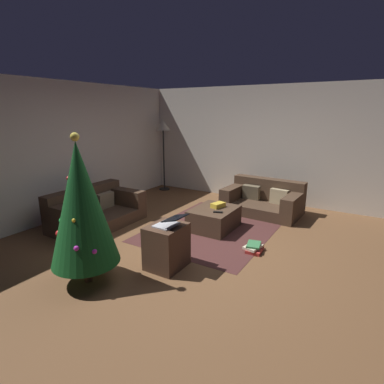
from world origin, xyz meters
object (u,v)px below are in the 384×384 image
couch_left (94,211)px  couch_right (264,200)px  corner_lamp (163,131)px  tv_remote (218,212)px  christmas_tree (81,204)px  book_stack (254,248)px  side_table (167,246)px  ottoman (214,218)px  gift_box (218,205)px  laptop (170,222)px

couch_left → couch_right: size_ratio=1.05×
corner_lamp → couch_left: bearing=-170.7°
couch_right → tv_remote: bearing=82.2°
christmas_tree → corner_lamp: bearing=24.4°
book_stack → side_table: bearing=141.2°
ottoman → gift_box: size_ratio=3.45×
couch_left → laptop: laptop is taller
gift_box → corner_lamp: size_ratio=0.14×
gift_box → christmas_tree: size_ratio=0.14×
laptop → book_stack: size_ratio=1.20×
couch_right → side_table: bearing=86.1°
couch_left → side_table: bearing=73.4°
couch_right → gift_box: bearing=74.3°
side_table → book_stack: (1.05, -0.85, -0.24)m
couch_left → christmas_tree: christmas_tree is taller
couch_right → tv_remote: (-1.53, 0.29, 0.13)m
gift_box → book_stack: bearing=-124.1°
gift_box → christmas_tree: 2.60m
ottoman → corner_lamp: corner_lamp is taller
couch_left → book_stack: couch_left is taller
laptop → couch_left: bearing=74.2°
ottoman → book_stack: bearing=-118.9°
gift_box → tv_remote: size_ratio=1.57×
couch_left → christmas_tree: (-1.40, -1.44, 0.73)m
couch_right → side_table: 2.95m
tv_remote → laptop: 1.43m
tv_remote → book_stack: 0.92m
ottoman → side_table: size_ratio=1.47×
gift_box → side_table: bearing=-177.5°
couch_left → ottoman: 2.20m
laptop → book_stack: (1.05, -0.79, -0.59)m
laptop → couch_right: bearing=-5.8°
couch_left → corner_lamp: corner_lamp is taller
couch_right → christmas_tree: size_ratio=0.86×
couch_right → book_stack: (-1.88, -0.49, -0.20)m
couch_right → side_table: size_ratio=2.64×
couch_left → laptop: bearing=73.8°
gift_box → book_stack: gift_box is taller
couch_right → ottoman: size_ratio=1.79×
ottoman → couch_left: bearing=116.2°
couch_right → book_stack: couch_right is taller
christmas_tree → laptop: christmas_tree is taller
ottoman → tv_remote: tv_remote is taller
couch_left → tv_remote: couch_left is taller
book_stack → corner_lamp: 4.37m
side_table → ottoman: bearing=3.6°
christmas_tree → corner_lamp: christmas_tree is taller
christmas_tree → side_table: 1.23m
couch_right → ottoman: bearing=74.6°
ottoman → corner_lamp: 3.33m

